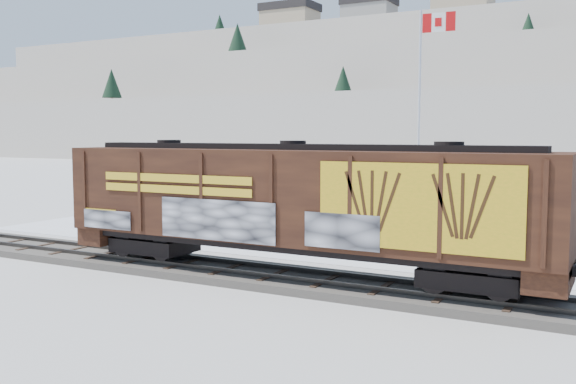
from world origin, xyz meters
The scene contains 7 objects.
ground centered at (0.00, 0.00, 0.00)m, with size 500.00×500.00×0.00m, color white.
rail_track centered at (0.00, 0.00, 0.15)m, with size 50.00×3.40×0.43m.
parking_strip centered at (0.00, 7.50, 0.01)m, with size 40.00×8.00×0.03m, color white.
hopper_railcar centered at (0.62, -0.01, 2.91)m, with size 17.92×3.06×4.45m.
flagpole centered at (0.76, 14.54, 4.37)m, with size 2.30×0.90×11.78m.
car_silver centered at (-11.01, 5.82, 0.89)m, with size 2.02×5.03×1.71m, color silver.
car_white centered at (3.97, 6.41, 0.70)m, with size 1.41×4.05×1.33m, color white.
Camera 1 is at (10.93, -19.53, 5.23)m, focal length 40.00 mm.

